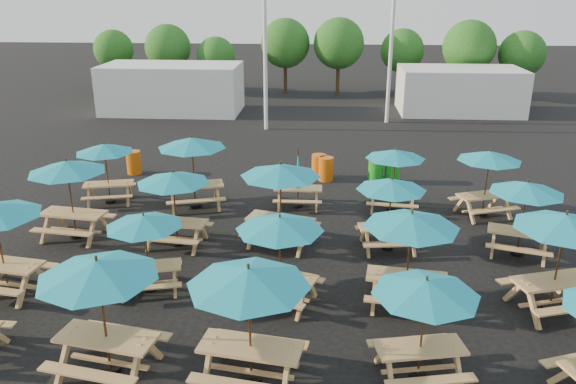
# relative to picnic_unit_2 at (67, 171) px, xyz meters

# --- Properties ---
(ground) EXTENTS (120.00, 120.00, 0.00)m
(ground) POSITION_rel_picnic_unit_2_xyz_m (6.30, -0.12, -2.10)
(ground) COLOR black
(ground) RESTS_ON ground
(picnic_unit_2) EXTENTS (2.49, 2.49, 2.43)m
(picnic_unit_2) POSITION_rel_picnic_unit_2_xyz_m (0.00, 0.00, 0.00)
(picnic_unit_2) COLOR tan
(picnic_unit_2) RESTS_ON ground
(picnic_unit_3) EXTENTS (2.35, 2.35, 2.14)m
(picnic_unit_3) POSITION_rel_picnic_unit_2_xyz_m (-0.03, 2.89, -0.25)
(picnic_unit_3) COLOR tan
(picnic_unit_3) RESTS_ON ground
(picnic_unit_4) EXTENTS (2.64, 2.64, 2.47)m
(picnic_unit_4) POSITION_rel_picnic_unit_2_xyz_m (3.31, -6.07, 0.03)
(picnic_unit_4) COLOR tan
(picnic_unit_4) RESTS_ON ground
(picnic_unit_5) EXTENTS (2.26, 2.26, 2.03)m
(picnic_unit_5) POSITION_rel_picnic_unit_2_xyz_m (3.15, -2.91, -0.35)
(picnic_unit_5) COLOR tan
(picnic_unit_5) RESTS_ON ground
(picnic_unit_6) EXTENTS (2.30, 2.30, 2.26)m
(picnic_unit_6) POSITION_rel_picnic_unit_2_xyz_m (3.18, -0.32, -0.15)
(picnic_unit_6) COLOR tan
(picnic_unit_6) RESTS_ON ground
(picnic_unit_7) EXTENTS (2.81, 2.81, 2.47)m
(picnic_unit_7) POSITION_rel_picnic_unit_2_xyz_m (3.04, 2.68, 0.04)
(picnic_unit_7) COLOR tan
(picnic_unit_7) RESTS_ON ground
(picnic_unit_8) EXTENTS (2.59, 2.59, 2.46)m
(picnic_unit_8) POSITION_rel_picnic_unit_2_xyz_m (6.11, -6.19, 0.03)
(picnic_unit_8) COLOR tan
(picnic_unit_8) RESTS_ON ground
(picnic_unit_9) EXTENTS (2.62, 2.62, 2.23)m
(picnic_unit_9) POSITION_rel_picnic_unit_2_xyz_m (6.43, -3.28, -0.17)
(picnic_unit_9) COLOR tan
(picnic_unit_9) RESTS_ON ground
(picnic_unit_10) EXTENTS (2.83, 2.83, 2.48)m
(picnic_unit_10) POSITION_rel_picnic_unit_2_xyz_m (6.19, -0.08, 0.05)
(picnic_unit_10) COLOR tan
(picnic_unit_10) RESTS_ON ground
(picnic_unit_11) EXTENTS (1.64, 1.44, 2.08)m
(picnic_unit_11) POSITION_rel_picnic_unit_2_xyz_m (6.54, 2.95, -1.25)
(picnic_unit_11) COLOR tan
(picnic_unit_11) RESTS_ON ground
(picnic_unit_12) EXTENTS (2.34, 2.34, 2.17)m
(picnic_unit_12) POSITION_rel_picnic_unit_2_xyz_m (9.31, -5.85, -0.23)
(picnic_unit_12) COLOR tan
(picnic_unit_12) RESTS_ON ground
(picnic_unit_13) EXTENTS (2.46, 2.46, 2.38)m
(picnic_unit_13) POSITION_rel_picnic_unit_2_xyz_m (9.39, -3.20, -0.04)
(picnic_unit_13) COLOR tan
(picnic_unit_13) RESTS_ON ground
(picnic_unit_14) EXTENTS (2.19, 2.19, 2.13)m
(picnic_unit_14) POSITION_rel_picnic_unit_2_xyz_m (9.28, -0.18, -0.25)
(picnic_unit_14) COLOR tan
(picnic_unit_14) RESTS_ON ground
(picnic_unit_15) EXTENTS (2.18, 2.18, 2.14)m
(picnic_unit_15) POSITION_rel_picnic_unit_2_xyz_m (9.72, 2.85, -0.25)
(picnic_unit_15) COLOR tan
(picnic_unit_15) RESTS_ON ground
(picnic_unit_17) EXTENTS (2.80, 2.80, 2.44)m
(picnic_unit_17) POSITION_rel_picnic_unit_2_xyz_m (12.74, -3.21, 0.01)
(picnic_unit_17) COLOR tan
(picnic_unit_17) RESTS_ON ground
(picnic_unit_18) EXTENTS (2.50, 2.50, 2.18)m
(picnic_unit_18) POSITION_rel_picnic_unit_2_xyz_m (12.89, -0.29, -0.22)
(picnic_unit_18) COLOR tan
(picnic_unit_18) RESTS_ON ground
(picnic_unit_19) EXTENTS (2.60, 2.60, 2.22)m
(picnic_unit_19) POSITION_rel_picnic_unit_2_xyz_m (12.65, 2.56, -0.18)
(picnic_unit_19) COLOR tan
(picnic_unit_19) RESTS_ON ground
(waste_bin_0) EXTENTS (0.58, 0.58, 0.93)m
(waste_bin_0) POSITION_rel_picnic_unit_2_xyz_m (-0.22, 6.11, -1.64)
(waste_bin_0) COLOR #D15B0C
(waste_bin_0) RESTS_ON ground
(waste_bin_1) EXTENTS (0.58, 0.58, 0.93)m
(waste_bin_1) POSITION_rel_picnic_unit_2_xyz_m (7.20, 6.13, -1.64)
(waste_bin_1) COLOR #D15B0C
(waste_bin_1) RESTS_ON ground
(waste_bin_2) EXTENTS (0.58, 0.58, 0.93)m
(waste_bin_2) POSITION_rel_picnic_unit_2_xyz_m (7.48, 5.78, -1.64)
(waste_bin_2) COLOR #D15B0C
(waste_bin_2) RESTS_ON ground
(waste_bin_3) EXTENTS (0.58, 0.58, 0.93)m
(waste_bin_3) POSITION_rel_picnic_unit_2_xyz_m (9.39, 5.69, -1.64)
(waste_bin_3) COLOR #1B981F
(waste_bin_3) RESTS_ON ground
(waste_bin_4) EXTENTS (0.58, 0.58, 0.93)m
(waste_bin_4) POSITION_rel_picnic_unit_2_xyz_m (10.02, 5.74, -1.64)
(waste_bin_4) COLOR #1B981F
(waste_bin_4) RESTS_ON ground
(mast_0) EXTENTS (0.20, 0.20, 12.00)m
(mast_0) POSITION_rel_picnic_unit_2_xyz_m (4.30, 13.88, 3.90)
(mast_0) COLOR silver
(mast_0) RESTS_ON ground
(mast_1) EXTENTS (0.20, 0.20, 12.00)m
(mast_1) POSITION_rel_picnic_unit_2_xyz_m (10.80, 15.88, 3.90)
(mast_1) COLOR silver
(mast_1) RESTS_ON ground
(event_tent_0) EXTENTS (8.00, 4.00, 2.80)m
(event_tent_0) POSITION_rel_picnic_unit_2_xyz_m (-1.70, 17.88, -0.70)
(event_tent_0) COLOR silver
(event_tent_0) RESTS_ON ground
(event_tent_1) EXTENTS (7.00, 4.00, 2.60)m
(event_tent_1) POSITION_rel_picnic_unit_2_xyz_m (15.30, 18.88, -0.80)
(event_tent_1) COLOR silver
(event_tent_1) RESTS_ON ground
(tree_0) EXTENTS (2.80, 2.80, 4.24)m
(tree_0) POSITION_rel_picnic_unit_2_xyz_m (-7.77, 25.13, 0.72)
(tree_0) COLOR #382314
(tree_0) RESTS_ON ground
(tree_1) EXTENTS (3.11, 3.11, 4.72)m
(tree_1) POSITION_rel_picnic_unit_2_xyz_m (-3.44, 23.79, 1.05)
(tree_1) COLOR #382314
(tree_1) RESTS_ON ground
(tree_2) EXTENTS (2.59, 2.59, 3.93)m
(tree_2) POSITION_rel_picnic_unit_2_xyz_m (-0.08, 23.54, 0.52)
(tree_2) COLOR #382314
(tree_2) RESTS_ON ground
(tree_3) EXTENTS (3.36, 3.36, 5.09)m
(tree_3) POSITION_rel_picnic_unit_2_xyz_m (4.55, 24.60, 1.30)
(tree_3) COLOR #382314
(tree_3) RESTS_ON ground
(tree_4) EXTENTS (3.41, 3.41, 5.17)m
(tree_4) POSITION_rel_picnic_unit_2_xyz_m (8.20, 24.14, 1.35)
(tree_4) COLOR #382314
(tree_4) RESTS_ON ground
(tree_5) EXTENTS (2.94, 2.94, 4.45)m
(tree_5) POSITION_rel_picnic_unit_2_xyz_m (12.53, 24.56, 0.87)
(tree_5) COLOR #382314
(tree_5) RESTS_ON ground
(tree_6) EXTENTS (3.38, 3.38, 5.13)m
(tree_6) POSITION_rel_picnic_unit_2_xyz_m (16.54, 22.78, 1.32)
(tree_6) COLOR #382314
(tree_6) RESTS_ON ground
(tree_7) EXTENTS (2.95, 2.95, 4.48)m
(tree_7) POSITION_rel_picnic_unit_2_xyz_m (19.93, 22.81, 0.89)
(tree_7) COLOR #382314
(tree_7) RESTS_ON ground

